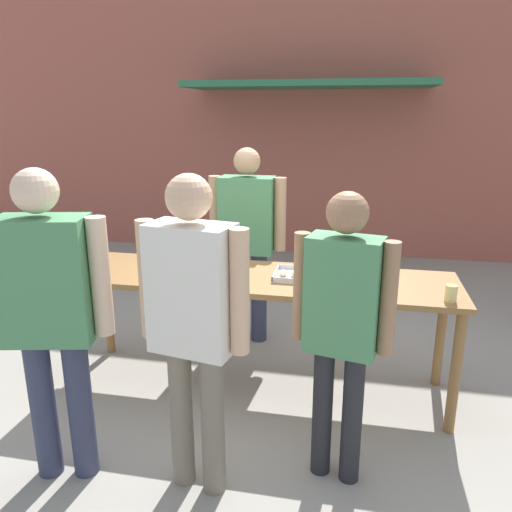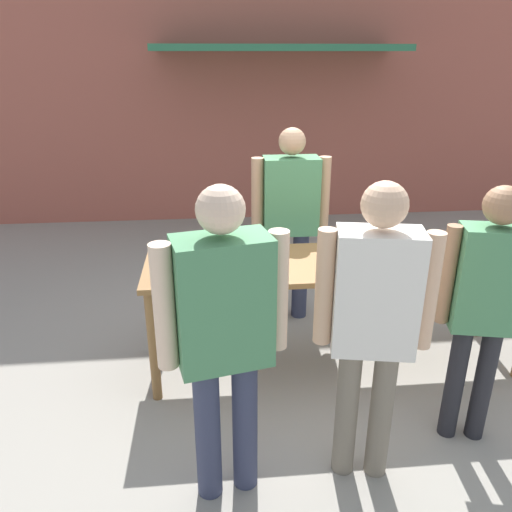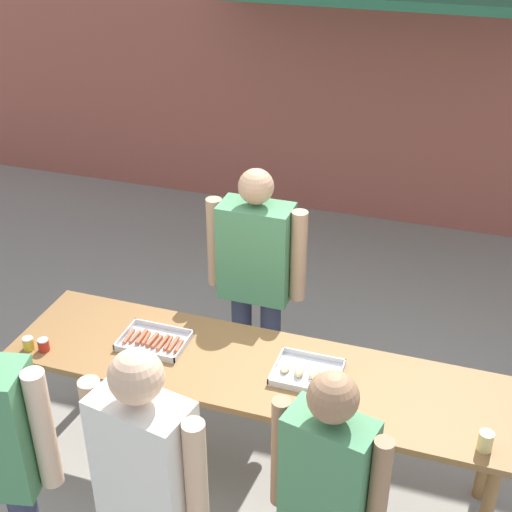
{
  "view_description": "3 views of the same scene",
  "coord_description": "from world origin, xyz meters",
  "px_view_note": "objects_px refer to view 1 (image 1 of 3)",
  "views": [
    {
      "loc": [
        0.68,
        -3.39,
        2.06
      ],
      "look_at": [
        0.0,
        0.0,
        1.06
      ],
      "focal_mm": 35.0,
      "sensor_mm": 36.0,
      "label": 1
    },
    {
      "loc": [
        -0.95,
        -3.36,
        2.35
      ],
      "look_at": [
        -0.62,
        0.02,
        0.96
      ],
      "focal_mm": 35.0,
      "sensor_mm": 36.0,
      "label": 2
    },
    {
      "loc": [
        1.05,
        -3.08,
        3.5
      ],
      "look_at": [
        -0.24,
        0.82,
        1.15
      ],
      "focal_mm": 50.0,
      "sensor_mm": 36.0,
      "label": 3
    }
  ],
  "objects_px": {
    "person_server_behind_table": "(247,231)",
    "person_customer_waiting_in_line": "(193,312)",
    "person_customer_with_cup": "(342,316)",
    "condiment_jar_ketchup": "(86,271)",
    "food_tray_buns": "(301,275)",
    "beer_cup": "(451,293)",
    "food_tray_sausages": "(176,268)",
    "condiment_jar_mustard": "(73,271)",
    "person_customer_holding_hotdog": "(49,305)"
  },
  "relations": [
    {
      "from": "food_tray_buns",
      "to": "condiment_jar_ketchup",
      "type": "distance_m",
      "value": 1.57
    },
    {
      "from": "person_server_behind_table",
      "to": "person_customer_holding_hotdog",
      "type": "bearing_deg",
      "value": -107.92
    },
    {
      "from": "food_tray_buns",
      "to": "person_server_behind_table",
      "type": "distance_m",
      "value": 0.99
    },
    {
      "from": "beer_cup",
      "to": "person_server_behind_table",
      "type": "bearing_deg",
      "value": 145.2
    },
    {
      "from": "person_customer_with_cup",
      "to": "food_tray_buns",
      "type": "bearing_deg",
      "value": -57.9
    },
    {
      "from": "person_server_behind_table",
      "to": "person_customer_with_cup",
      "type": "xyz_separation_m",
      "value": [
        0.89,
        -1.69,
        -0.03
      ]
    },
    {
      "from": "condiment_jar_mustard",
      "to": "person_customer_with_cup",
      "type": "height_order",
      "value": "person_customer_with_cup"
    },
    {
      "from": "food_tray_sausages",
      "to": "condiment_jar_ketchup",
      "type": "bearing_deg",
      "value": -155.79
    },
    {
      "from": "beer_cup",
      "to": "condiment_jar_ketchup",
      "type": "bearing_deg",
      "value": 179.73
    },
    {
      "from": "condiment_jar_mustard",
      "to": "person_customer_holding_hotdog",
      "type": "bearing_deg",
      "value": -65.52
    },
    {
      "from": "food_tray_sausages",
      "to": "person_customer_waiting_in_line",
      "type": "height_order",
      "value": "person_customer_waiting_in_line"
    },
    {
      "from": "food_tray_sausages",
      "to": "person_customer_holding_hotdog",
      "type": "bearing_deg",
      "value": -103.2
    },
    {
      "from": "person_server_behind_table",
      "to": "person_customer_with_cup",
      "type": "distance_m",
      "value": 1.92
    },
    {
      "from": "condiment_jar_ketchup",
      "to": "food_tray_buns",
      "type": "bearing_deg",
      "value": 9.77
    },
    {
      "from": "person_server_behind_table",
      "to": "person_customer_waiting_in_line",
      "type": "xyz_separation_m",
      "value": [
        0.13,
        -1.93,
        0.02
      ]
    },
    {
      "from": "food_tray_sausages",
      "to": "condiment_jar_mustard",
      "type": "height_order",
      "value": "condiment_jar_mustard"
    },
    {
      "from": "beer_cup",
      "to": "person_customer_holding_hotdog",
      "type": "xyz_separation_m",
      "value": [
        -2.21,
        -0.9,
        0.1
      ]
    },
    {
      "from": "condiment_jar_ketchup",
      "to": "food_tray_sausages",
      "type": "bearing_deg",
      "value": 24.21
    },
    {
      "from": "food_tray_sausages",
      "to": "food_tray_buns",
      "type": "bearing_deg",
      "value": -0.05
    },
    {
      "from": "food_tray_buns",
      "to": "person_customer_with_cup",
      "type": "xyz_separation_m",
      "value": [
        0.32,
        -0.9,
        0.08
      ]
    },
    {
      "from": "condiment_jar_mustard",
      "to": "person_customer_waiting_in_line",
      "type": "height_order",
      "value": "person_customer_waiting_in_line"
    },
    {
      "from": "condiment_jar_mustard",
      "to": "person_customer_waiting_in_line",
      "type": "bearing_deg",
      "value": -35.17
    },
    {
      "from": "beer_cup",
      "to": "person_customer_with_cup",
      "type": "height_order",
      "value": "person_customer_with_cup"
    },
    {
      "from": "condiment_jar_mustard",
      "to": "condiment_jar_ketchup",
      "type": "xyz_separation_m",
      "value": [
        0.09,
        0.02,
        0.0
      ]
    },
    {
      "from": "condiment_jar_ketchup",
      "to": "person_customer_holding_hotdog",
      "type": "height_order",
      "value": "person_customer_holding_hotdog"
    },
    {
      "from": "food_tray_sausages",
      "to": "person_server_behind_table",
      "type": "height_order",
      "value": "person_server_behind_table"
    },
    {
      "from": "condiment_jar_mustard",
      "to": "beer_cup",
      "type": "bearing_deg",
      "value": 0.09
    },
    {
      "from": "food_tray_buns",
      "to": "beer_cup",
      "type": "height_order",
      "value": "beer_cup"
    },
    {
      "from": "food_tray_sausages",
      "to": "person_server_behind_table",
      "type": "xyz_separation_m",
      "value": [
        0.38,
        0.8,
        0.12
      ]
    },
    {
      "from": "condiment_jar_mustard",
      "to": "person_server_behind_table",
      "type": "relative_size",
      "value": 0.04
    },
    {
      "from": "food_tray_sausages",
      "to": "person_customer_waiting_in_line",
      "type": "distance_m",
      "value": 1.25
    },
    {
      "from": "person_customer_holding_hotdog",
      "to": "person_customer_waiting_in_line",
      "type": "relative_size",
      "value": 1.01
    },
    {
      "from": "person_server_behind_table",
      "to": "person_customer_with_cup",
      "type": "bearing_deg",
      "value": -61.85
    },
    {
      "from": "condiment_jar_mustard",
      "to": "condiment_jar_ketchup",
      "type": "distance_m",
      "value": 0.1
    },
    {
      "from": "condiment_jar_ketchup",
      "to": "person_customer_waiting_in_line",
      "type": "bearing_deg",
      "value": -37.91
    },
    {
      "from": "condiment_jar_mustard",
      "to": "person_customer_with_cup",
      "type": "relative_size",
      "value": 0.05
    },
    {
      "from": "condiment_jar_ketchup",
      "to": "person_server_behind_table",
      "type": "height_order",
      "value": "person_server_behind_table"
    },
    {
      "from": "food_tray_sausages",
      "to": "condiment_jar_mustard",
      "type": "relative_size",
      "value": 5.14
    },
    {
      "from": "person_customer_waiting_in_line",
      "to": "food_tray_sausages",
      "type": "bearing_deg",
      "value": -55.02
    },
    {
      "from": "food_tray_sausages",
      "to": "condiment_jar_ketchup",
      "type": "xyz_separation_m",
      "value": [
        -0.59,
        -0.27,
        0.02
      ]
    },
    {
      "from": "condiment_jar_mustard",
      "to": "person_server_behind_table",
      "type": "xyz_separation_m",
      "value": [
        1.07,
        1.08,
        0.1
      ]
    },
    {
      "from": "condiment_jar_ketchup",
      "to": "person_server_behind_table",
      "type": "xyz_separation_m",
      "value": [
        0.97,
        1.07,
        0.1
      ]
    },
    {
      "from": "condiment_jar_ketchup",
      "to": "beer_cup",
      "type": "distance_m",
      "value": 2.52
    },
    {
      "from": "person_customer_holding_hotdog",
      "to": "condiment_jar_ketchup",
      "type": "bearing_deg",
      "value": -83.38
    },
    {
      "from": "condiment_jar_ketchup",
      "to": "person_server_behind_table",
      "type": "bearing_deg",
      "value": 47.6
    },
    {
      "from": "food_tray_buns",
      "to": "person_customer_holding_hotdog",
      "type": "height_order",
      "value": "person_customer_holding_hotdog"
    },
    {
      "from": "food_tray_buns",
      "to": "person_server_behind_table",
      "type": "bearing_deg",
      "value": 125.54
    },
    {
      "from": "condiment_jar_mustard",
      "to": "condiment_jar_ketchup",
      "type": "height_order",
      "value": "same"
    },
    {
      "from": "food_tray_sausages",
      "to": "person_customer_with_cup",
      "type": "height_order",
      "value": "person_customer_with_cup"
    },
    {
      "from": "person_customer_holding_hotdog",
      "to": "person_customer_waiting_in_line",
      "type": "bearing_deg",
      "value": 171.49
    }
  ]
}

